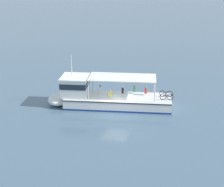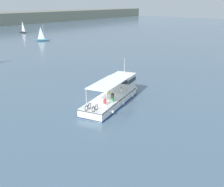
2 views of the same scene
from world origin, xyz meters
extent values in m
plane|color=slate|center=(0.00, 0.00, 0.00)|extent=(400.00, 400.00, 0.00)
cube|color=white|center=(0.31, -1.54, 0.55)|extent=(11.22, 5.28, 1.10)
ellipsoid|color=white|center=(6.39, -0.31, 0.55)|extent=(2.74, 3.32, 1.01)
cube|color=navy|center=(0.31, -1.54, 0.10)|extent=(11.23, 5.32, 0.16)
cube|color=#2D2D33|center=(0.31, -1.54, 1.02)|extent=(11.23, 5.34, 0.10)
cube|color=white|center=(4.62, -0.67, 2.05)|extent=(3.09, 3.18, 1.90)
cube|color=#19232D|center=(4.62, -0.67, 2.38)|extent=(3.14, 3.25, 0.56)
cube|color=white|center=(4.62, -0.67, 3.06)|extent=(3.28, 3.37, 0.12)
cube|color=white|center=(-0.13, -1.63, 3.15)|extent=(7.15, 4.22, 0.10)
cylinder|color=silver|center=(2.79, 0.35, 2.10)|extent=(0.08, 0.08, 2.00)
cylinder|color=silver|center=(3.33, -2.32, 2.10)|extent=(0.08, 0.08, 2.00)
cylinder|color=silver|center=(-3.58, -0.94, 2.10)|extent=(0.08, 0.08, 2.00)
cylinder|color=silver|center=(-3.04, -3.61, 2.10)|extent=(0.08, 0.08, 2.00)
cylinder|color=silver|center=(4.92, -0.61, 4.22)|extent=(0.06, 0.06, 2.20)
sphere|color=white|center=(4.00, -2.61, 0.50)|extent=(0.36, 0.36, 0.36)
sphere|color=white|center=(0.76, -3.27, 0.50)|extent=(0.36, 0.36, 0.36)
sphere|color=white|center=(-2.28, -3.88, 0.50)|extent=(0.36, 0.36, 0.36)
torus|color=black|center=(-4.24, -2.00, 1.43)|extent=(0.66, 0.19, 0.66)
torus|color=black|center=(-4.92, -2.14, 1.43)|extent=(0.66, 0.19, 0.66)
cylinder|color=#1E478C|center=(-4.58, -2.07, 1.55)|extent=(0.70, 0.20, 0.06)
torus|color=black|center=(-4.06, -2.89, 1.43)|extent=(0.66, 0.19, 0.66)
torus|color=black|center=(-4.74, -3.02, 1.43)|extent=(0.66, 0.19, 0.66)
cylinder|color=#232328|center=(-4.40, -2.95, 1.55)|extent=(0.70, 0.20, 0.06)
cube|color=red|center=(-2.31, -2.76, 1.56)|extent=(0.28, 0.36, 0.52)
sphere|color=#9E7051|center=(-2.31, -2.76, 1.93)|extent=(0.20, 0.20, 0.20)
cube|color=#338C4C|center=(-1.07, -2.94, 1.56)|extent=(0.28, 0.36, 0.52)
sphere|color=tan|center=(-1.07, -2.94, 1.93)|extent=(0.20, 0.20, 0.20)
cube|color=black|center=(-0.02, -2.19, 1.56)|extent=(0.28, 0.36, 0.52)
sphere|color=beige|center=(-0.02, -2.19, 1.93)|extent=(0.20, 0.20, 0.20)
cube|color=yellow|center=(0.91, -0.81, 1.56)|extent=(0.28, 0.36, 0.52)
sphere|color=tan|center=(0.91, -0.81, 1.93)|extent=(0.20, 0.20, 0.20)
cube|color=white|center=(2.33, -1.89, 1.56)|extent=(0.28, 0.36, 0.52)
sphere|color=#9E7051|center=(2.33, -1.89, 1.93)|extent=(0.20, 0.20, 0.20)
ellipsoid|color=teal|center=(34.40, 53.17, 0.30)|extent=(4.63, 4.08, 0.60)
cylinder|color=silver|center=(34.64, 52.98, 3.00)|extent=(0.08, 0.08, 4.80)
pyramid|color=white|center=(33.95, 53.48, 2.69)|extent=(1.37, 1.10, 4.08)
ellipsoid|color=#232328|center=(45.23, 79.66, 0.30)|extent=(1.61, 4.86, 0.60)
cylinder|color=silver|center=(45.25, 79.96, 3.00)|extent=(0.08, 0.08, 4.80)
pyramid|color=white|center=(45.24, 79.11, 2.69)|extent=(0.14, 1.70, 4.08)
camera|label=1|loc=(-8.90, 29.88, 13.45)|focal=54.89mm
camera|label=2|loc=(-25.66, -21.23, 12.85)|focal=42.83mm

